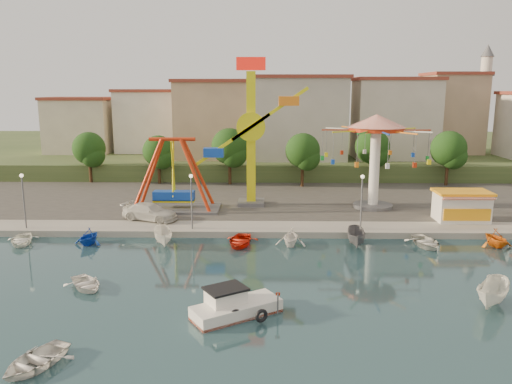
{
  "coord_description": "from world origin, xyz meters",
  "views": [
    {
      "loc": [
        -1.05,
        -32.79,
        13.65
      ],
      "look_at": [
        -1.93,
        14.0,
        4.0
      ],
      "focal_mm": 35.0,
      "sensor_mm": 36.0,
      "label": 1
    }
  ],
  "objects_px": {
    "rowboat_a": "(86,284)",
    "skiff": "(493,293)",
    "pirate_ship_ride": "(173,176)",
    "van": "(150,212)",
    "wave_swinger": "(376,140)",
    "cabin_motorboat": "(234,308)",
    "kamikaze_tower": "(255,137)"
  },
  "relations": [
    {
      "from": "rowboat_a",
      "to": "skiff",
      "type": "relative_size",
      "value": 0.81
    },
    {
      "from": "pirate_ship_ride",
      "to": "skiff",
      "type": "relative_size",
      "value": 2.31
    },
    {
      "from": "van",
      "to": "skiff",
      "type": "bearing_deg",
      "value": -105.41
    },
    {
      "from": "wave_swinger",
      "to": "van",
      "type": "relative_size",
      "value": 2.0
    },
    {
      "from": "pirate_ship_ride",
      "to": "cabin_motorboat",
      "type": "distance_m",
      "value": 26.53
    },
    {
      "from": "rowboat_a",
      "to": "van",
      "type": "distance_m",
      "value": 16.52
    },
    {
      "from": "pirate_ship_ride",
      "to": "kamikaze_tower",
      "type": "bearing_deg",
      "value": 14.61
    },
    {
      "from": "kamikaze_tower",
      "to": "rowboat_a",
      "type": "distance_m",
      "value": 27.05
    },
    {
      "from": "pirate_ship_ride",
      "to": "cabin_motorboat",
      "type": "relative_size",
      "value": 1.73
    },
    {
      "from": "pirate_ship_ride",
      "to": "wave_swinger",
      "type": "height_order",
      "value": "wave_swinger"
    },
    {
      "from": "van",
      "to": "wave_swinger",
      "type": "bearing_deg",
      "value": -56.02
    },
    {
      "from": "rowboat_a",
      "to": "van",
      "type": "relative_size",
      "value": 0.6
    },
    {
      "from": "wave_swinger",
      "to": "cabin_motorboat",
      "type": "distance_m",
      "value": 30.85
    },
    {
      "from": "cabin_motorboat",
      "to": "van",
      "type": "height_order",
      "value": "van"
    },
    {
      "from": "skiff",
      "to": "kamikaze_tower",
      "type": "bearing_deg",
      "value": 158.21
    },
    {
      "from": "pirate_ship_ride",
      "to": "kamikaze_tower",
      "type": "xyz_separation_m",
      "value": [
        8.87,
        2.31,
        3.99
      ]
    },
    {
      "from": "kamikaze_tower",
      "to": "van",
      "type": "height_order",
      "value": "kamikaze_tower"
    },
    {
      "from": "kamikaze_tower",
      "to": "skiff",
      "type": "bearing_deg",
      "value": -58.23
    },
    {
      "from": "wave_swinger",
      "to": "rowboat_a",
      "type": "distance_m",
      "value": 34.16
    },
    {
      "from": "kamikaze_tower",
      "to": "van",
      "type": "bearing_deg",
      "value": -147.36
    },
    {
      "from": "kamikaze_tower",
      "to": "van",
      "type": "xyz_separation_m",
      "value": [
        -10.55,
        -6.76,
        -6.94
      ]
    },
    {
      "from": "cabin_motorboat",
      "to": "van",
      "type": "bearing_deg",
      "value": 83.07
    },
    {
      "from": "cabin_motorboat",
      "to": "rowboat_a",
      "type": "xyz_separation_m",
      "value": [
        -10.61,
        4.03,
        -0.16
      ]
    },
    {
      "from": "rowboat_a",
      "to": "van",
      "type": "bearing_deg",
      "value": 48.06
    },
    {
      "from": "cabin_motorboat",
      "to": "skiff",
      "type": "bearing_deg",
      "value": -26.63
    },
    {
      "from": "cabin_motorboat",
      "to": "wave_swinger",
      "type": "bearing_deg",
      "value": 29.5
    },
    {
      "from": "kamikaze_tower",
      "to": "van",
      "type": "distance_m",
      "value": 14.32
    },
    {
      "from": "wave_swinger",
      "to": "skiff",
      "type": "xyz_separation_m",
      "value": [
        2.53,
        -24.68,
        -7.36
      ]
    },
    {
      "from": "van",
      "to": "rowboat_a",
      "type": "bearing_deg",
      "value": -162.63
    },
    {
      "from": "kamikaze_tower",
      "to": "cabin_motorboat",
      "type": "xyz_separation_m",
      "value": [
        -0.71,
        -27.25,
        -7.86
      ]
    },
    {
      "from": "cabin_motorboat",
      "to": "pirate_ship_ride",
      "type": "bearing_deg",
      "value": 75.53
    },
    {
      "from": "wave_swinger",
      "to": "rowboat_a",
      "type": "bearing_deg",
      "value": -137.71
    }
  ]
}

